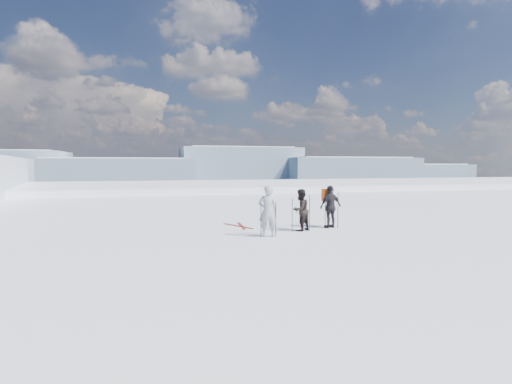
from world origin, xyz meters
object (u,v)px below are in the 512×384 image
Objects in this scene: skier_pack at (331,207)px; skis_loose at (240,226)px; skier_dark at (300,210)px; skier_grey at (268,211)px.

skier_pack is 0.94× the size of skis_loose.
skier_dark is at bearing -39.92° from skis_loose.
skis_loose is (-3.21, 1.23, -0.78)m from skier_pack.
skier_grey is 3.01m from skier_pack.
skier_pack is at bearing -21.01° from skis_loose.
skis_loose is (-0.43, 2.37, -0.83)m from skier_grey.
skier_dark is (1.45, 0.80, -0.09)m from skier_grey.
skier_pack is (1.33, 0.34, 0.05)m from skier_dark.
skis_loose is (-1.88, 1.57, -0.74)m from skier_dark.
skier_grey reaches higher than skis_loose.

